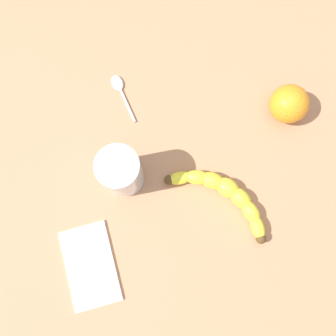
# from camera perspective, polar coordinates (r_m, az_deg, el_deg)

# --- Properties ---
(wooden_tabletop) EXTENTS (1.20, 1.20, 0.03)m
(wooden_tabletop) POSITION_cam_1_polar(r_m,az_deg,el_deg) (0.75, 4.29, 2.31)
(wooden_tabletop) COLOR tan
(wooden_tabletop) RESTS_ON ground
(banana) EXTENTS (0.15, 0.19, 0.04)m
(banana) POSITION_cam_1_polar(r_m,az_deg,el_deg) (0.71, 8.84, -4.06)
(banana) COLOR yellow
(banana) RESTS_ON wooden_tabletop
(smoothie_glass) EXTENTS (0.08, 0.08, 0.13)m
(smoothie_glass) POSITION_cam_1_polar(r_m,az_deg,el_deg) (0.67, -7.38, -0.73)
(smoothie_glass) COLOR silver
(smoothie_glass) RESTS_ON wooden_tabletop
(orange_fruit) EXTENTS (0.08, 0.08, 0.08)m
(orange_fruit) POSITION_cam_1_polar(r_m,az_deg,el_deg) (0.76, 18.67, 9.62)
(orange_fruit) COLOR orange
(orange_fruit) RESTS_ON wooden_tabletop
(teaspoon) EXTENTS (0.11, 0.06, 0.01)m
(teaspoon) POSITION_cam_1_polar(r_m,az_deg,el_deg) (0.78, -7.87, 12.83)
(teaspoon) COLOR silver
(teaspoon) RESTS_ON wooden_tabletop
(folded_napkin) EXTENTS (0.17, 0.13, 0.01)m
(folded_napkin) POSITION_cam_1_polar(r_m,az_deg,el_deg) (0.73, -12.24, -14.93)
(folded_napkin) COLOR white
(folded_napkin) RESTS_ON wooden_tabletop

